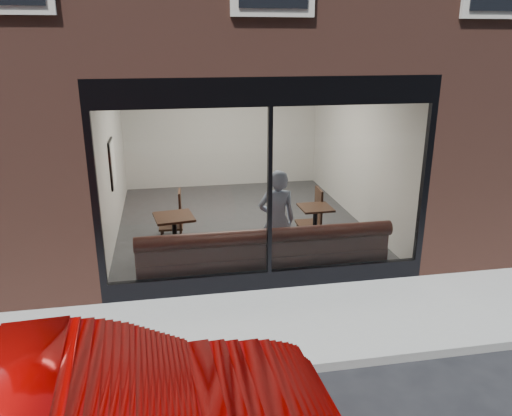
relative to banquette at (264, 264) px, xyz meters
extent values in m
plane|color=black|center=(0.00, -2.45, -0.23)|extent=(120.00, 120.00, 0.00)
cube|color=gray|center=(0.00, -1.45, -0.22)|extent=(40.00, 2.00, 0.01)
cube|color=gray|center=(0.00, -2.50, -0.17)|extent=(40.00, 0.10, 0.12)
cube|color=brown|center=(-3.75, 5.55, 1.38)|extent=(2.50, 12.00, 3.20)
cube|color=brown|center=(3.75, 5.55, 1.38)|extent=(2.50, 12.00, 3.20)
cube|color=brown|center=(0.00, 8.55, 1.38)|extent=(5.00, 6.00, 3.20)
plane|color=#2D2D30|center=(0.00, 2.55, -0.21)|extent=(6.00, 6.00, 0.00)
plane|color=white|center=(0.00, 2.55, 2.97)|extent=(6.00, 6.00, 0.00)
plane|color=silver|center=(0.00, 5.54, 1.37)|extent=(5.00, 0.00, 5.00)
plane|color=silver|center=(-2.49, 2.55, 1.37)|extent=(0.00, 6.00, 6.00)
plane|color=silver|center=(2.49, 2.55, 1.37)|extent=(0.00, 6.00, 6.00)
cube|color=black|center=(0.00, -0.40, -0.08)|extent=(5.00, 0.10, 0.30)
cube|color=black|center=(0.00, -0.40, 2.77)|extent=(5.00, 0.10, 0.40)
cube|color=black|center=(0.00, -0.40, 1.32)|extent=(0.06, 0.10, 2.50)
plane|color=white|center=(0.00, -0.43, 1.33)|extent=(4.80, 0.00, 4.80)
cube|color=#3E1A16|center=(0.00, 0.00, 0.00)|extent=(4.00, 0.55, 0.45)
imported|color=#8E9EBD|center=(0.28, 0.31, 0.63)|extent=(0.62, 0.41, 1.71)
cube|color=#321F13|center=(-1.38, 1.11, 0.52)|extent=(0.75, 0.75, 0.04)
cube|color=#321F13|center=(1.20, 1.16, 0.52)|extent=(0.59, 0.59, 0.04)
cube|color=#321F13|center=(-1.44, 2.01, 0.01)|extent=(0.48, 0.48, 0.04)
cube|color=#321F13|center=(1.23, 1.66, 0.01)|extent=(0.47, 0.47, 0.04)
cube|color=white|center=(-2.45, 2.31, 1.24)|extent=(0.02, 0.64, 0.85)
camera|label=1|loc=(-1.46, -7.21, 3.42)|focal=35.00mm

